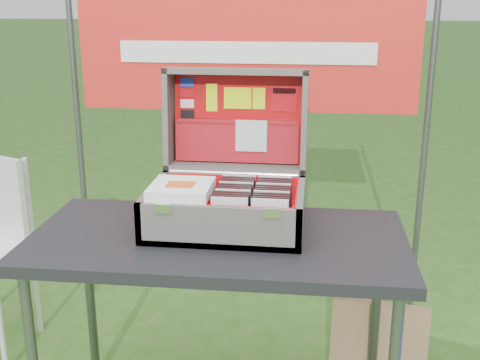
# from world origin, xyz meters

# --- Properties ---
(table) EXTENTS (1.26, 0.64, 0.79)m
(table) POSITION_xyz_m (0.02, 0.10, 0.39)
(table) COLOR black
(table) RESTS_ON ground
(table_top) EXTENTS (1.26, 0.64, 0.04)m
(table_top) POSITION_xyz_m (0.02, 0.10, 0.77)
(table_top) COLOR black
(table_top) RESTS_ON ground
(table_leg_bl) EXTENTS (0.04, 0.04, 0.75)m
(table_leg_bl) POSITION_xyz_m (-0.55, 0.35, 0.37)
(table_leg_bl) COLOR #59595B
(table_leg_bl) RESTS_ON ground
(table_leg_br) EXTENTS (0.04, 0.04, 0.75)m
(table_leg_br) POSITION_xyz_m (0.59, 0.35, 0.37)
(table_leg_br) COLOR #59595B
(table_leg_br) RESTS_ON ground
(suitcase) EXTENTS (0.53, 0.54, 0.51)m
(suitcase) POSITION_xyz_m (0.04, 0.23, 1.04)
(suitcase) COLOR #65615C
(suitcase) RESTS_ON table
(suitcase_base_bottom) EXTENTS (0.53, 0.38, 0.02)m
(suitcase_base_bottom) POSITION_xyz_m (0.04, 0.17, 0.80)
(suitcase_base_bottom) COLOR #65615C
(suitcase_base_bottom) RESTS_ON table_top
(suitcase_base_wall_front) EXTENTS (0.53, 0.02, 0.14)m
(suitcase_base_wall_front) POSITION_xyz_m (0.04, -0.01, 0.86)
(suitcase_base_wall_front) COLOR #65615C
(suitcase_base_wall_front) RESTS_ON table_top
(suitcase_base_wall_back) EXTENTS (0.53, 0.02, 0.14)m
(suitcase_base_wall_back) POSITION_xyz_m (0.04, 0.35, 0.86)
(suitcase_base_wall_back) COLOR #65615C
(suitcase_base_wall_back) RESTS_ON table_top
(suitcase_base_wall_left) EXTENTS (0.02, 0.38, 0.14)m
(suitcase_base_wall_left) POSITION_xyz_m (-0.22, 0.17, 0.86)
(suitcase_base_wall_left) COLOR #65615C
(suitcase_base_wall_left) RESTS_ON table_top
(suitcase_base_wall_right) EXTENTS (0.02, 0.38, 0.14)m
(suitcase_base_wall_right) POSITION_xyz_m (0.29, 0.17, 0.86)
(suitcase_base_wall_right) COLOR #65615C
(suitcase_base_wall_right) RESTS_ON table_top
(suitcase_liner_floor) EXTENTS (0.49, 0.34, 0.01)m
(suitcase_liner_floor) POSITION_xyz_m (0.04, 0.17, 0.81)
(suitcase_liner_floor) COLOR red
(suitcase_liner_floor) RESTS_ON suitcase_base_bottom
(suitcase_latch_left) EXTENTS (0.05, 0.01, 0.03)m
(suitcase_latch_left) POSITION_xyz_m (-0.13, -0.02, 0.92)
(suitcase_latch_left) COLOR silver
(suitcase_latch_left) RESTS_ON suitcase_base_wall_front
(suitcase_latch_right) EXTENTS (0.05, 0.01, 0.03)m
(suitcase_latch_right) POSITION_xyz_m (0.21, -0.02, 0.92)
(suitcase_latch_right) COLOR silver
(suitcase_latch_right) RESTS_ON suitcase_base_wall_front
(suitcase_hinge) EXTENTS (0.48, 0.02, 0.02)m
(suitcase_hinge) POSITION_xyz_m (0.04, 0.36, 0.93)
(suitcase_hinge) COLOR silver
(suitcase_hinge) RESTS_ON suitcase_base_wall_back
(suitcase_lid_back) EXTENTS (0.53, 0.05, 0.38)m
(suitcase_lid_back) POSITION_xyz_m (0.04, 0.50, 1.10)
(suitcase_lid_back) COLOR #65615C
(suitcase_lid_back) RESTS_ON suitcase_base_wall_back
(suitcase_lid_rim_far) EXTENTS (0.53, 0.14, 0.03)m
(suitcase_lid_rim_far) POSITION_xyz_m (0.04, 0.46, 1.29)
(suitcase_lid_rim_far) COLOR #65615C
(suitcase_lid_rim_far) RESTS_ON suitcase_lid_back
(suitcase_lid_rim_near) EXTENTS (0.53, 0.14, 0.03)m
(suitcase_lid_rim_near) POSITION_xyz_m (0.04, 0.43, 0.93)
(suitcase_lid_rim_near) COLOR #65615C
(suitcase_lid_rim_near) RESTS_ON suitcase_lid_back
(suitcase_lid_rim_left) EXTENTS (0.02, 0.17, 0.39)m
(suitcase_lid_rim_left) POSITION_xyz_m (-0.22, 0.44, 1.11)
(suitcase_lid_rim_left) COLOR #65615C
(suitcase_lid_rim_left) RESTS_ON suitcase_lid_back
(suitcase_lid_rim_right) EXTENTS (0.02, 0.17, 0.39)m
(suitcase_lid_rim_right) POSITION_xyz_m (0.29, 0.44, 1.11)
(suitcase_lid_rim_right) COLOR #65615C
(suitcase_lid_rim_right) RESTS_ON suitcase_lid_back
(suitcase_lid_liner) EXTENTS (0.48, 0.03, 0.33)m
(suitcase_lid_liner) POSITION_xyz_m (0.04, 0.49, 1.11)
(suitcase_lid_liner) COLOR red
(suitcase_lid_liner) RESTS_ON suitcase_lid_back
(suitcase_liner_wall_front) EXTENTS (0.49, 0.01, 0.12)m
(suitcase_liner_wall_front) POSITION_xyz_m (0.04, 0.00, 0.87)
(suitcase_liner_wall_front) COLOR red
(suitcase_liner_wall_front) RESTS_ON suitcase_base_bottom
(suitcase_liner_wall_back) EXTENTS (0.49, 0.01, 0.12)m
(suitcase_liner_wall_back) POSITION_xyz_m (0.04, 0.33, 0.87)
(suitcase_liner_wall_back) COLOR red
(suitcase_liner_wall_back) RESTS_ON suitcase_base_bottom
(suitcase_liner_wall_left) EXTENTS (0.01, 0.34, 0.12)m
(suitcase_liner_wall_left) POSITION_xyz_m (-0.20, 0.17, 0.87)
(suitcase_liner_wall_left) COLOR red
(suitcase_liner_wall_left) RESTS_ON suitcase_base_bottom
(suitcase_liner_wall_right) EXTENTS (0.01, 0.34, 0.12)m
(suitcase_liner_wall_right) POSITION_xyz_m (0.28, 0.17, 0.87)
(suitcase_liner_wall_right) COLOR red
(suitcase_liner_wall_right) RESTS_ON suitcase_base_bottom
(suitcase_lid_pocket) EXTENTS (0.47, 0.04, 0.15)m
(suitcase_lid_pocket) POSITION_xyz_m (0.04, 0.46, 1.02)
(suitcase_lid_pocket) COLOR maroon
(suitcase_lid_pocket) RESTS_ON suitcase_lid_liner
(suitcase_pocket_edge) EXTENTS (0.46, 0.02, 0.02)m
(suitcase_pocket_edge) POSITION_xyz_m (0.04, 0.46, 1.10)
(suitcase_pocket_edge) COLOR maroon
(suitcase_pocket_edge) RESTS_ON suitcase_lid_pocket
(suitcase_pocket_cd) EXTENTS (0.12, 0.02, 0.12)m
(suitcase_pocket_cd) POSITION_xyz_m (0.09, 0.45, 1.05)
(suitcase_pocket_cd) COLOR silver
(suitcase_pocket_cd) RESTS_ON suitcase_lid_pocket
(lid_sticker_cc_a) EXTENTS (0.05, 0.01, 0.03)m
(lid_sticker_cc_a) POSITION_xyz_m (-0.16, 0.49, 1.24)
(lid_sticker_cc_a) COLOR #1933B2
(lid_sticker_cc_a) RESTS_ON suitcase_lid_liner
(lid_sticker_cc_b) EXTENTS (0.05, 0.01, 0.03)m
(lid_sticker_cc_b) POSITION_xyz_m (-0.16, 0.49, 1.20)
(lid_sticker_cc_b) COLOR #BE0911
(lid_sticker_cc_b) RESTS_ON suitcase_lid_liner
(lid_sticker_cc_c) EXTENTS (0.05, 0.01, 0.03)m
(lid_sticker_cc_c) POSITION_xyz_m (-0.16, 0.49, 1.16)
(lid_sticker_cc_c) COLOR white
(lid_sticker_cc_c) RESTS_ON suitcase_lid_liner
(lid_sticker_cc_d) EXTENTS (0.05, 0.01, 0.03)m
(lid_sticker_cc_d) POSITION_xyz_m (-0.16, 0.48, 1.12)
(lid_sticker_cc_d) COLOR black
(lid_sticker_cc_d) RESTS_ON suitcase_lid_liner
(lid_card_neon_tall) EXTENTS (0.04, 0.01, 0.10)m
(lid_card_neon_tall) POSITION_xyz_m (-0.06, 0.49, 1.18)
(lid_card_neon_tall) COLOR #DAF408
(lid_card_neon_tall) RESTS_ON suitcase_lid_liner
(lid_card_neon_main) EXTENTS (0.10, 0.01, 0.08)m
(lid_card_neon_main) POSITION_xyz_m (0.04, 0.49, 1.18)
(lid_card_neon_main) COLOR #DAF408
(lid_card_neon_main) RESTS_ON suitcase_lid_liner
(lid_card_neon_small) EXTENTS (0.05, 0.01, 0.08)m
(lid_card_neon_small) POSITION_xyz_m (0.12, 0.49, 1.18)
(lid_card_neon_small) COLOR #DAF408
(lid_card_neon_small) RESTS_ON suitcase_lid_liner
(lid_sticker_band) EXTENTS (0.09, 0.01, 0.09)m
(lid_sticker_band) POSITION_xyz_m (0.21, 0.49, 1.18)
(lid_sticker_band) COLOR #BE0911
(lid_sticker_band) RESTS_ON suitcase_lid_liner
(lid_sticker_band_bar) EXTENTS (0.09, 0.00, 0.02)m
(lid_sticker_band_bar) POSITION_xyz_m (0.21, 0.49, 1.21)
(lid_sticker_band_bar) COLOR black
(lid_sticker_band_bar) RESTS_ON suitcase_lid_liner
(cd_left_0) EXTENTS (0.12, 0.01, 0.13)m
(cd_left_0) POSITION_xyz_m (0.07, 0.02, 0.88)
(cd_left_0) COLOR silver
(cd_left_0) RESTS_ON suitcase_liner_floor
(cd_left_1) EXTENTS (0.12, 0.01, 0.13)m
(cd_left_1) POSITION_xyz_m (0.07, 0.05, 0.88)
(cd_left_1) COLOR black
(cd_left_1) RESTS_ON suitcase_liner_floor
(cd_left_2) EXTENTS (0.12, 0.01, 0.13)m
(cd_left_2) POSITION_xyz_m (0.07, 0.07, 0.88)
(cd_left_2) COLOR black
(cd_left_2) RESTS_ON suitcase_liner_floor
(cd_left_3) EXTENTS (0.12, 0.01, 0.13)m
(cd_left_3) POSITION_xyz_m (0.07, 0.09, 0.88)
(cd_left_3) COLOR black
(cd_left_3) RESTS_ON suitcase_liner_floor
(cd_left_4) EXTENTS (0.12, 0.01, 0.13)m
(cd_left_4) POSITION_xyz_m (0.07, 0.11, 0.88)
(cd_left_4) COLOR silver
(cd_left_4) RESTS_ON suitcase_liner_floor
(cd_left_5) EXTENTS (0.12, 0.01, 0.13)m
(cd_left_5) POSITION_xyz_m (0.07, 0.13, 0.88)
(cd_left_5) COLOR black
(cd_left_5) RESTS_ON suitcase_liner_floor
(cd_left_6) EXTENTS (0.12, 0.01, 0.13)m
(cd_left_6) POSITION_xyz_m (0.07, 0.15, 0.88)
(cd_left_6) COLOR black
(cd_left_6) RESTS_ON suitcase_liner_floor
(cd_left_7) EXTENTS (0.12, 0.01, 0.13)m
(cd_left_7) POSITION_xyz_m (0.07, 0.17, 0.88)
(cd_left_7) COLOR black
(cd_left_7) RESTS_ON suitcase_liner_floor
(cd_left_8) EXTENTS (0.12, 0.01, 0.13)m
(cd_left_8) POSITION_xyz_m (0.07, 0.19, 0.88)
(cd_left_8) COLOR silver
(cd_left_8) RESTS_ON suitcase_liner_floor
(cd_left_9) EXTENTS (0.12, 0.01, 0.13)m
(cd_left_9) POSITION_xyz_m (0.07, 0.21, 0.88)
(cd_left_9) COLOR black
(cd_left_9) RESTS_ON suitcase_liner_floor
(cd_left_10) EXTENTS (0.12, 0.01, 0.13)m
(cd_left_10) POSITION_xyz_m (0.07, 0.23, 0.88)
(cd_left_10) COLOR black
(cd_left_10) RESTS_ON suitcase_liner_floor
(cd_left_11) EXTENTS (0.12, 0.01, 0.13)m
(cd_left_11) POSITION_xyz_m (0.07, 0.25, 0.88)
(cd_left_11) COLOR black
(cd_left_11) RESTS_ON suitcase_liner_floor
(cd_left_12) EXTENTS (0.12, 0.01, 0.13)m
(cd_left_12) POSITION_xyz_m (0.07, 0.27, 0.88)
(cd_left_12) COLOR silver
(cd_left_12) RESTS_ON suitcase_liner_floor
(cd_right_0) EXTENTS (0.12, 0.01, 0.13)m
(cd_right_0) POSITION_xyz_m (0.20, 0.02, 0.88)
(cd_right_0) COLOR silver
(cd_right_0) RESTS_ON suitcase_liner_floor
(cd_right_1) EXTENTS (0.12, 0.01, 0.13)m
(cd_right_1) POSITION_xyz_m (0.20, 0.05, 0.88)
(cd_right_1) COLOR black
(cd_right_1) RESTS_ON suitcase_liner_floor
(cd_right_2) EXTENTS (0.12, 0.01, 0.13)m
(cd_right_2) POSITION_xyz_m (0.20, 0.07, 0.88)
(cd_right_2) COLOR black
(cd_right_2) RESTS_ON suitcase_liner_floor
(cd_right_3) EXTENTS (0.12, 0.01, 0.13)m
(cd_right_3) POSITION_xyz_m (0.20, 0.09, 0.88)
(cd_right_3) COLOR black
(cd_right_3) RESTS_ON suitcase_liner_floor
(cd_right_4) EXTENTS (0.12, 0.01, 0.13)m
(cd_right_4) POSITION_xyz_m (0.20, 0.11, 0.88)
(cd_right_4) COLOR silver
(cd_right_4) RESTS_ON suitcase_liner_floor
(cd_right_5) EXTENTS (0.12, 0.01, 0.13)m
(cd_right_5) POSITION_xyz_m (0.20, 0.13, 0.88)
(cd_right_5) COLOR black
(cd_right_5) RESTS_ON suitcase_liner_floor
(cd_right_6) EXTENTS (0.12, 0.01, 0.13)m
(cd_right_6) POSITION_xyz_m (0.20, 0.15, 0.88)
(cd_right_6) COLOR black
(cd_right_6) RESTS_ON suitcase_liner_floor
(cd_right_7) EXTENTS (0.12, 0.01, 0.13)m
(cd_right_7) POSITION_xyz_m (0.20, 0.17, 0.88)
(cd_right_7) COLOR black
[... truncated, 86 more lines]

